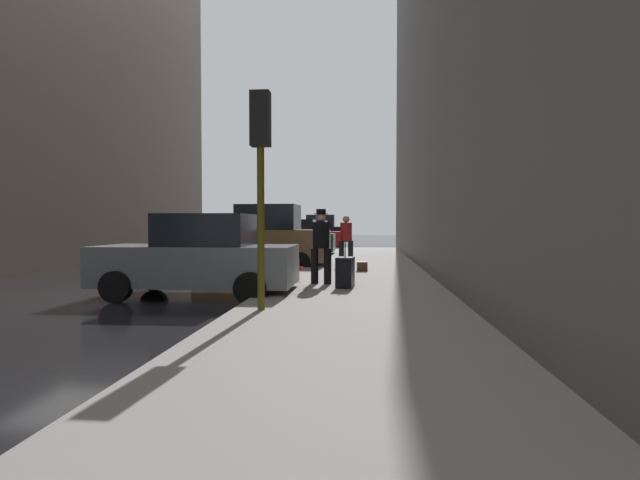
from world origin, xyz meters
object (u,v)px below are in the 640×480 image
object	(u,v)px
parked_red_hatchback	(309,236)
duffel_bag	(362,266)
parked_gray_coupe	(199,258)
fire_hydrant	(295,267)
pedestrian_in_red_jacket	(346,238)
rolling_suitcase	(345,272)
parked_dark_green_sedan	(292,239)
parked_bronze_suv	(264,239)
traffic_light	(261,152)
parked_black_suv	(319,231)
pedestrian_with_fedora	(321,242)

from	to	relation	value
parked_red_hatchback	duffel_bag	world-z (taller)	parked_red_hatchback
parked_gray_coupe	fire_hydrant	size ratio (longest dim) A/B	6.00
pedestrian_in_red_jacket	rolling_suitcase	xyz separation A→B (m)	(0.23, -6.01, -0.61)
duffel_bag	parked_dark_green_sedan	bearing A→B (deg)	111.78
parked_bronze_suv	parked_dark_green_sedan	xyz separation A→B (m)	(0.00, 6.53, -0.18)
parked_dark_green_sedan	duffel_bag	world-z (taller)	parked_dark_green_sedan
fire_hydrant	traffic_light	distance (m)	4.84
parked_bronze_suv	duffel_bag	xyz separation A→B (m)	(3.47, -2.15, -0.74)
parked_red_hatchback	parked_black_suv	world-z (taller)	parked_black_suv
parked_dark_green_sedan	parked_red_hatchback	size ratio (longest dim) A/B	0.99
parked_black_suv	pedestrian_in_red_jacket	bearing A→B (deg)	-81.83
pedestrian_in_red_jacket	duffel_bag	distance (m)	2.25
traffic_light	parked_red_hatchback	bearing A→B (deg)	94.69
parked_red_hatchback	parked_black_suv	bearing A→B (deg)	90.00
parked_dark_green_sedan	parked_red_hatchback	bearing A→B (deg)	90.00
parked_gray_coupe	pedestrian_in_red_jacket	world-z (taller)	pedestrian_in_red_jacket
pedestrian_with_fedora	pedestrian_in_red_jacket	bearing A→B (deg)	86.08
parked_gray_coupe	pedestrian_with_fedora	world-z (taller)	pedestrian_with_fedora
parked_gray_coupe	pedestrian_in_red_jacket	size ratio (longest dim) A/B	2.47
pedestrian_in_red_jacket	rolling_suitcase	distance (m)	6.05
pedestrian_with_fedora	duffel_bag	distance (m)	3.61
parked_dark_green_sedan	fire_hydrant	world-z (taller)	parked_dark_green_sedan
duffel_bag	parked_black_suv	bearing A→B (deg)	98.89
fire_hydrant	pedestrian_in_red_jacket	distance (m)	4.94
parked_bronze_suv	traffic_light	bearing A→B (deg)	-78.59
fire_hydrant	parked_gray_coupe	bearing A→B (deg)	-132.74
pedestrian_in_red_jacket	parked_red_hatchback	bearing A→B (deg)	102.02
parked_gray_coupe	pedestrian_with_fedora	distance (m)	2.86
pedestrian_with_fedora	parked_bronze_suv	bearing A→B (deg)	114.47
fire_hydrant	rolling_suitcase	distance (m)	1.80
parked_black_suv	rolling_suitcase	xyz separation A→B (m)	(3.12, -26.15, -0.54)
parked_gray_coupe	duffel_bag	xyz separation A→B (m)	(3.47, 4.71, -0.56)
traffic_light	pedestrian_in_red_jacket	size ratio (longest dim) A/B	2.11
parked_dark_green_sedan	parked_black_suv	bearing A→B (deg)	90.00
traffic_light	pedestrian_with_fedora	bearing A→B (deg)	79.66
parked_black_suv	pedestrian_in_red_jacket	size ratio (longest dim) A/B	2.71
fire_hydrant	parked_black_suv	bearing A→B (deg)	94.14
parked_gray_coupe	pedestrian_with_fedora	size ratio (longest dim) A/B	2.38
parked_dark_green_sedan	fire_hydrant	bearing A→B (deg)	-81.04
parked_gray_coupe	rolling_suitcase	world-z (taller)	parked_gray_coupe
parked_black_suv	duffel_bag	bearing A→B (deg)	-81.11
parked_bronze_suv	pedestrian_with_fedora	world-z (taller)	parked_bronze_suv
parked_bronze_suv	parked_black_suv	xyz separation A→B (m)	(0.00, 20.00, 0.00)
pedestrian_in_red_jacket	parked_gray_coupe	bearing A→B (deg)	-113.24
parked_black_suv	fire_hydrant	distance (m)	24.98
pedestrian_in_red_jacket	duffel_bag	xyz separation A→B (m)	(0.58, -2.02, -0.81)
fire_hydrant	pedestrian_with_fedora	xyz separation A→B (m)	(0.72, -0.62, 0.64)
parked_black_suv	duffel_bag	size ratio (longest dim) A/B	10.52
fire_hydrant	pedestrian_in_red_jacket	world-z (taller)	pedestrian_in_red_jacket
parked_black_suv	pedestrian_with_fedora	bearing A→B (deg)	-84.36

